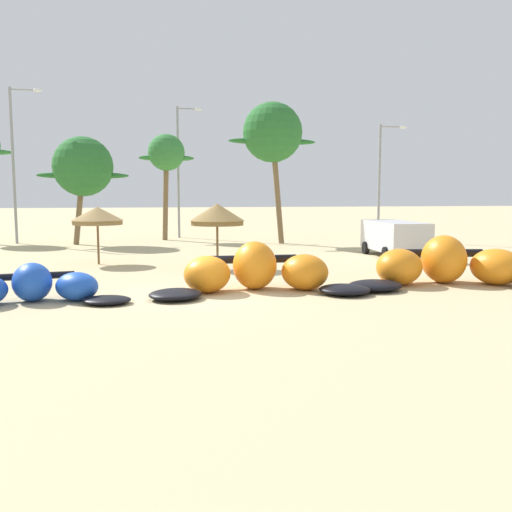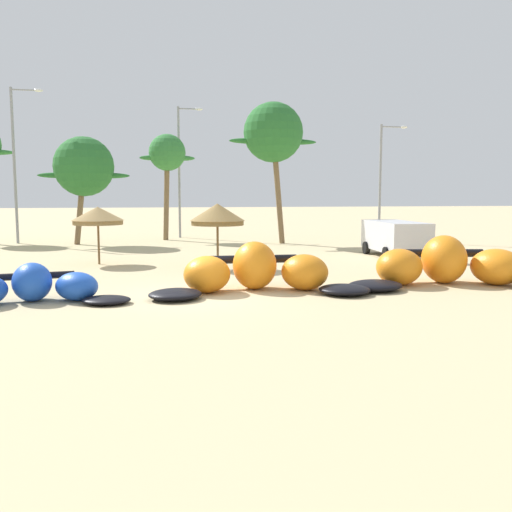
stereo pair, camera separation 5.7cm
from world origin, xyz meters
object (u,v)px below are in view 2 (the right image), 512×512
(beach_umbrella_near_van, at_px, (98,216))
(lamppost_west_center, at_px, (17,157))
(palm_left_of_gap, at_px, (84,167))
(palm_center_left, at_px, (167,155))
(palm_center_right, at_px, (273,133))
(kite_left, at_px, (32,288))
(kite_left_of_center, at_px, (256,273))
(parked_van, at_px, (394,236))
(lamppost_east, at_px, (383,175))
(kite_center, at_px, (448,266))
(beach_umbrella_middle, at_px, (217,214))
(lamppost_east_center, at_px, (181,165))

(beach_umbrella_near_van, xyz_separation_m, lamppost_west_center, (-6.01, 12.64, 3.41))
(beach_umbrella_near_van, distance_m, palm_left_of_gap, 11.42)
(palm_left_of_gap, relative_size, palm_center_left, 0.93)
(beach_umbrella_near_van, xyz_separation_m, palm_center_right, (10.48, 9.08, 4.95))
(kite_left, distance_m, kite_left_of_center, 6.99)
(kite_left, xyz_separation_m, lamppost_west_center, (-4.76, 21.81, 5.22))
(parked_van, xyz_separation_m, palm_center_right, (-4.37, 8.90, 6.11))
(kite_left_of_center, height_order, parked_van, parked_van)
(lamppost_east, bearing_deg, kite_center, -107.78)
(kite_left, xyz_separation_m, beach_umbrella_near_van, (1.25, 9.17, 1.81))
(kite_left, bearing_deg, parked_van, 30.13)
(beach_umbrella_near_van, xyz_separation_m, parked_van, (14.86, 0.17, -1.16))
(beach_umbrella_middle, height_order, palm_center_left, palm_center_left)
(kite_center, bearing_deg, lamppost_east_center, 107.75)
(palm_center_left, height_order, lamppost_west_center, lamppost_west_center)
(palm_center_left, bearing_deg, kite_left_of_center, -85.09)
(beach_umbrella_middle, distance_m, lamppost_west_center, 19.10)
(kite_left_of_center, height_order, palm_center_right, palm_center_right)
(lamppost_east, bearing_deg, kite_left, -135.84)
(parked_van, relative_size, lamppost_east, 0.63)
(palm_center_left, relative_size, lamppost_east, 0.92)
(palm_left_of_gap, xyz_separation_m, lamppost_east, (20.36, -0.74, -0.38))
(palm_center_right, relative_size, lamppost_east_center, 0.95)
(beach_umbrella_middle, bearing_deg, lamppost_west_center, 126.68)
(beach_umbrella_near_van, distance_m, lamppost_west_center, 14.40)
(lamppost_east_center, bearing_deg, beach_umbrella_near_van, -107.54)
(palm_left_of_gap, height_order, lamppost_east_center, lamppost_east_center)
(kite_left, distance_m, lamppost_west_center, 22.92)
(palm_center_left, xyz_separation_m, lamppost_west_center, (-9.83, -0.87, -0.39))
(kite_center, relative_size, parked_van, 1.54)
(palm_center_left, relative_size, lamppost_east_center, 0.77)
(lamppost_west_center, bearing_deg, lamppost_east_center, 15.10)
(beach_umbrella_middle, height_order, palm_center_right, palm_center_right)
(kite_center, height_order, beach_umbrella_middle, beach_umbrella_middle)
(kite_left_of_center, distance_m, beach_umbrella_middle, 6.33)
(kite_center, distance_m, parked_van, 9.09)
(kite_left, xyz_separation_m, parked_van, (16.10, 9.34, 0.64))
(kite_center, xyz_separation_m, palm_left_of_gap, (-14.31, 19.61, 4.33))
(kite_left, xyz_separation_m, kite_left_of_center, (6.96, 0.65, 0.18))
(palm_center_right, height_order, lamppost_east, palm_center_right)
(parked_van, bearing_deg, palm_left_of_gap, 146.79)
(beach_umbrella_near_van, relative_size, lamppost_west_center, 0.26)
(kite_center, distance_m, beach_umbrella_near_van, 15.43)
(parked_van, distance_m, palm_left_of_gap, 20.09)
(kite_left_of_center, bearing_deg, lamppost_east_center, 91.88)
(kite_left, height_order, lamppost_east_center, lamppost_east_center)
(kite_center, xyz_separation_m, beach_umbrella_near_van, (-12.68, 8.64, 1.59))
(palm_left_of_gap, bearing_deg, beach_umbrella_near_van, -81.55)
(kite_center, bearing_deg, palm_center_left, 111.80)
(kite_center, xyz_separation_m, palm_center_left, (-8.86, 22.14, 5.39))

